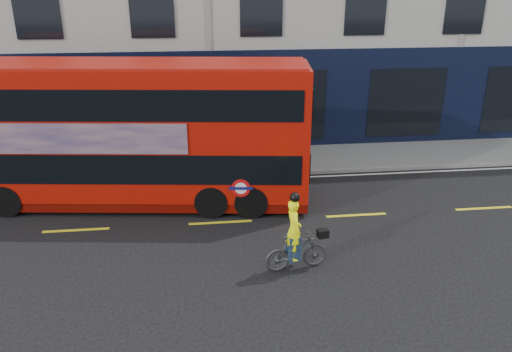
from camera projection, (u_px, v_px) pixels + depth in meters
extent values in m
plane|color=black|center=(224.00, 248.00, 12.86)|extent=(120.00, 120.00, 0.00)
cube|color=slate|center=(213.00, 162.00, 18.85)|extent=(60.00, 3.00, 0.12)
cube|color=gray|center=(215.00, 176.00, 17.46)|extent=(60.00, 0.12, 0.13)
cube|color=black|center=(210.00, 103.00, 19.52)|extent=(50.00, 0.08, 4.00)
cube|color=silver|center=(215.00, 181.00, 17.21)|extent=(58.00, 0.10, 0.01)
cube|color=#B21107|center=(129.00, 129.00, 14.81)|extent=(10.82, 3.77, 3.81)
cube|color=#590803|center=(135.00, 192.00, 15.55)|extent=(10.82, 3.72, 0.29)
cube|color=black|center=(131.00, 156.00, 15.11)|extent=(10.41, 3.76, 0.87)
cube|color=black|center=(125.00, 96.00, 14.45)|extent=(10.41, 3.76, 0.87)
cube|color=maroon|center=(122.00, 64.00, 14.11)|extent=(10.60, 3.65, 0.08)
cube|color=black|center=(307.00, 157.00, 15.06)|extent=(0.32, 2.15, 0.87)
cube|color=black|center=(309.00, 97.00, 14.39)|extent=(0.32, 2.15, 0.87)
cube|color=tan|center=(82.00, 139.00, 13.64)|extent=(5.74, 0.79, 0.87)
cylinder|color=red|center=(241.00, 188.00, 14.12)|extent=(0.54, 0.09, 0.54)
cylinder|color=white|center=(241.00, 188.00, 14.11)|extent=(0.35, 0.07, 0.35)
cube|color=#0C1459|center=(241.00, 188.00, 14.11)|extent=(0.67, 0.11, 0.09)
cylinder|color=black|center=(252.00, 187.00, 15.44)|extent=(1.28, 2.56, 0.96)
cylinder|color=black|center=(215.00, 187.00, 15.45)|extent=(1.28, 2.56, 0.96)
cylinder|color=black|center=(23.00, 186.00, 15.52)|extent=(1.28, 2.56, 0.96)
imported|color=#424546|center=(297.00, 251.00, 11.80)|extent=(1.59, 0.66, 0.92)
imported|color=#F6FC08|center=(294.00, 230.00, 11.56)|extent=(0.43, 0.59, 1.49)
cube|color=black|center=(323.00, 233.00, 11.82)|extent=(0.28, 0.23, 0.20)
cube|color=#1B2D48|center=(293.00, 247.00, 11.73)|extent=(0.32, 0.38, 0.63)
sphere|color=black|center=(295.00, 197.00, 11.26)|extent=(0.23, 0.23, 0.23)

